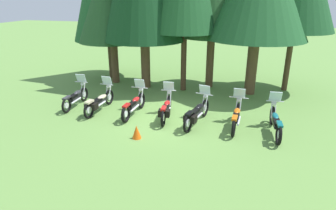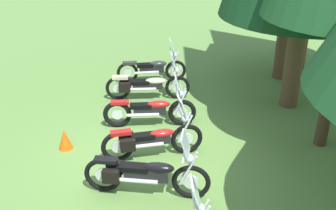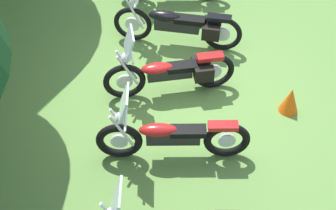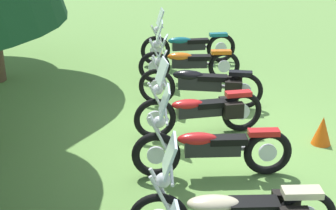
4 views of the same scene
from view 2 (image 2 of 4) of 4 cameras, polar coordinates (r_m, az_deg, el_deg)
ground_plane at (r=9.03m, az=-3.02°, el=-7.17°), size 80.00×80.00×0.00m
motorcycle_0 at (r=12.59m, az=-2.14°, el=5.23°), size 0.62×2.16×1.34m
motorcycle_1 at (r=11.41m, az=-3.06°, el=2.92°), size 0.63×2.37×1.36m
motorcycle_2 at (r=9.98m, az=-2.38°, el=-0.67°), size 0.73×2.30×1.36m
motorcycle_3 at (r=8.76m, az=-2.35°, el=-4.79°), size 0.68×2.23×1.37m
motorcycle_4 at (r=7.68m, az=-3.27°, el=-9.57°), size 0.89×2.37×1.37m
traffic_cone at (r=9.45m, az=-14.27°, el=-4.67°), size 0.32×0.32×0.48m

